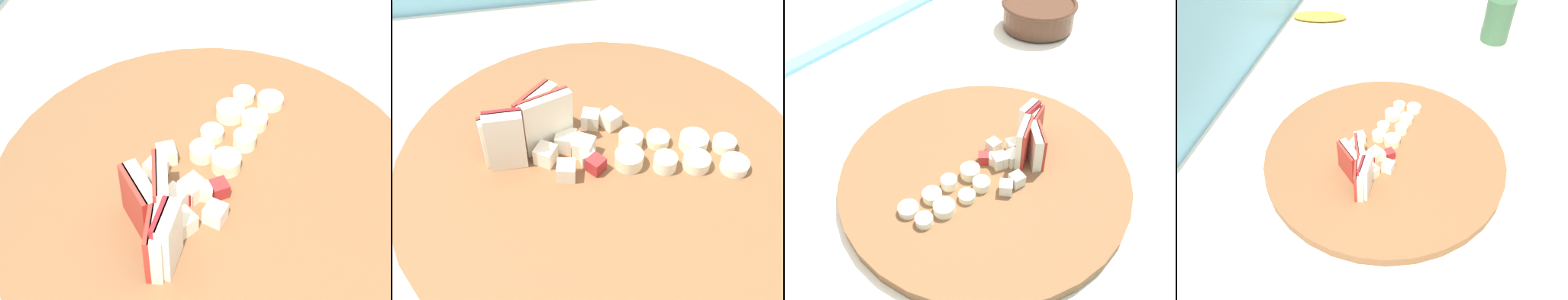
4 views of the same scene
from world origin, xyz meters
The scene contains 6 objects.
tiled_countertop centered at (0.00, 0.00, 0.43)m, with size 1.38×0.86×0.87m.
cutting_board centered at (0.04, 0.08, 0.87)m, with size 0.42×0.42×0.02m, color brown.
apple_wedge_fan centered at (-0.03, 0.11, 0.91)m, with size 0.09×0.07×0.07m.
apple_dice_pile centered at (0.02, 0.09, 0.89)m, with size 0.10×0.09×0.02m.
banana_slice_rows centered at (0.11, 0.07, 0.89)m, with size 0.13×0.08×0.02m.
ceramic_bowl centered at (-0.41, -0.10, 0.90)m, with size 0.17×0.17×0.06m.
Camera 3 is at (0.38, 0.32, 1.32)m, focal length 37.77 mm.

